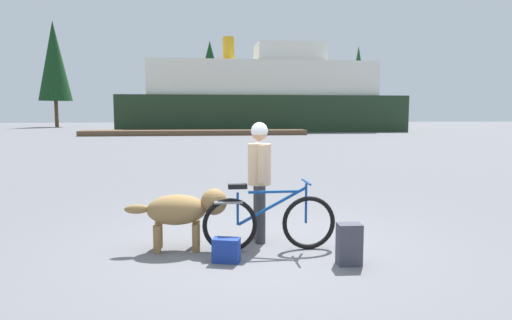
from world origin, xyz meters
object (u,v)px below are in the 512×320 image
person_cyclist (259,171)px  backpack (349,244)px  dog (184,210)px  handbag_pannier (226,250)px  bicycle (269,222)px  ferry_boat (263,98)px  sailboat_moored (199,125)px

person_cyclist → backpack: size_ratio=3.38×
person_cyclist → dog: person_cyclist is taller
handbag_pannier → bicycle: bearing=33.5°
person_cyclist → dog: bearing=-165.5°
handbag_pannier → ferry_boat: 39.06m
dog → backpack: (1.95, -0.83, -0.28)m
bicycle → dog: size_ratio=1.31×
person_cyclist → backpack: person_cyclist is taller
ferry_boat → sailboat_moored: bearing=143.4°
person_cyclist → ferry_boat: bearing=82.1°
bicycle → dog: bicycle is taller
bicycle → handbag_pannier: (-0.57, -0.38, -0.24)m
handbag_pannier → ferry_boat: ferry_boat is taller
sailboat_moored → dog: bearing=-90.1°
bicycle → ferry_boat: ferry_boat is taller
backpack → person_cyclist: bearing=130.0°
dog → sailboat_moored: bearing=89.9°
handbag_pannier → ferry_boat: bearing=81.5°
person_cyclist → backpack: 1.62m
backpack → sailboat_moored: sailboat_moored is taller
bicycle → handbag_pannier: bicycle is taller
person_cyclist → sailboat_moored: size_ratio=0.19×
person_cyclist → dog: 1.16m
person_cyclist → handbag_pannier: (-0.51, -0.83, -0.84)m
backpack → ferry_boat: bearing=83.6°
dog → handbag_pannier: (0.52, -0.57, -0.38)m
handbag_pannier → sailboat_moored: 43.12m
bicycle → sailboat_moored: 42.75m
handbag_pannier → person_cyclist: bearing=58.7°
dog → backpack: 2.14m
dog → sailboat_moored: (0.08, 42.55, -0.03)m
dog → sailboat_moored: size_ratio=0.15×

